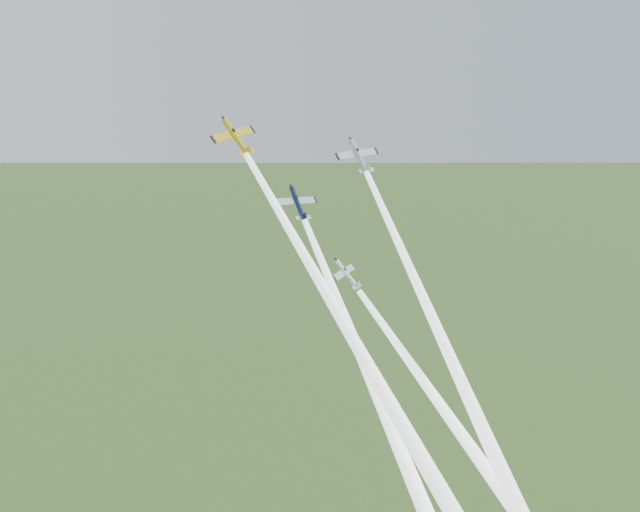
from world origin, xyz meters
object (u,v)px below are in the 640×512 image
(plane_navy, at_px, (298,203))
(plane_silver_right, at_px, (359,156))
(plane_yellow, at_px, (236,137))
(plane_silver_low, at_px, (347,274))

(plane_navy, bearing_deg, plane_silver_right, 6.43)
(plane_yellow, xyz_separation_m, plane_silver_low, (13.17, -10.23, -21.09))
(plane_yellow, distance_m, plane_silver_right, 23.17)
(plane_yellow, height_order, plane_silver_right, plane_yellow)
(plane_navy, height_order, plane_silver_right, plane_silver_right)
(plane_yellow, relative_size, plane_navy, 1.09)
(plane_silver_low, bearing_deg, plane_navy, 88.71)
(plane_yellow, xyz_separation_m, plane_navy, (9.77, -2.02, -10.76))
(plane_silver_right, relative_size, plane_silver_low, 1.22)
(plane_navy, xyz_separation_m, plane_silver_low, (3.40, -8.21, -10.33))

